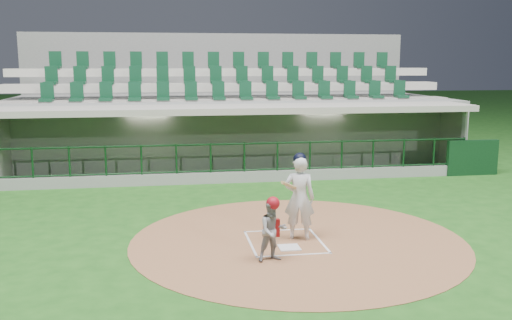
{
  "coord_description": "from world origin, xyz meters",
  "views": [
    {
      "loc": [
        -2.47,
        -11.73,
        3.81
      ],
      "look_at": [
        -0.16,
        2.6,
        1.3
      ],
      "focal_mm": 40.0,
      "sensor_mm": 36.0,
      "label": 1
    }
  ],
  "objects": [
    {
      "name": "batter",
      "position": [
        0.34,
        -0.12,
        0.96
      ],
      "size": [
        0.92,
        0.95,
        1.9
      ],
      "color": "silver",
      "rests_on": "dirt_circle"
    },
    {
      "name": "catcher",
      "position": [
        -0.48,
        -1.37,
        0.64
      ],
      "size": [
        0.66,
        0.56,
        1.27
      ],
      "color": "gray",
      "rests_on": "dirt_circle"
    },
    {
      "name": "dirt_circle",
      "position": [
        0.3,
        -0.2,
        0.01
      ],
      "size": [
        7.2,
        7.2,
        0.01
      ],
      "primitive_type": "cylinder",
      "color": "brown",
      "rests_on": "ground"
    },
    {
      "name": "seating_deck",
      "position": [
        0.0,
        10.91,
        1.42
      ],
      "size": [
        17.0,
        6.72,
        5.15
      ],
      "color": "gray",
      "rests_on": "ground"
    },
    {
      "name": "dugout_structure",
      "position": [
        0.03,
        7.82,
        0.96
      ],
      "size": [
        16.4,
        3.7,
        3.0
      ],
      "color": "gray",
      "rests_on": "ground"
    },
    {
      "name": "home_plate",
      "position": [
        0.0,
        -0.7,
        0.02
      ],
      "size": [
        0.43,
        0.43,
        0.02
      ],
      "primitive_type": "cube",
      "color": "silver",
      "rests_on": "dirt_circle"
    },
    {
      "name": "batter_box_chalk",
      "position": [
        0.0,
        -0.3,
        0.02
      ],
      "size": [
        1.55,
        1.8,
        0.01
      ],
      "color": "silver",
      "rests_on": "ground"
    },
    {
      "name": "ground",
      "position": [
        0.0,
        0.0,
        0.0
      ],
      "size": [
        120.0,
        120.0,
        0.0
      ],
      "primitive_type": "plane",
      "color": "#1A4C15",
      "rests_on": "ground"
    }
  ]
}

